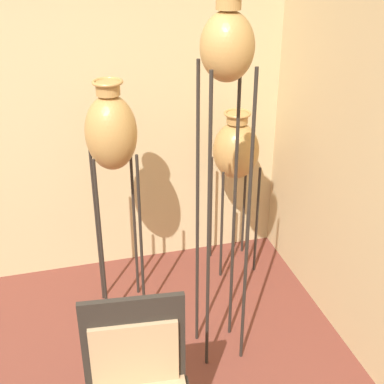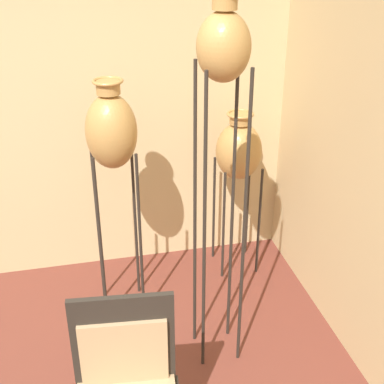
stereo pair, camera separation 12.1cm
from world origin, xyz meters
The scene contains 3 objects.
vase_stand_tall centered at (1.33, 0.98, 1.85)m, with size 0.27×0.27×2.20m.
vase_stand_medium centered at (0.80, 1.55, 1.31)m, with size 0.32×0.32×1.65m.
vase_stand_short centered at (1.72, 1.87, 0.98)m, with size 0.34×0.34×1.28m.
Camera 2 is at (0.60, -1.55, 2.49)m, focal length 50.00 mm.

